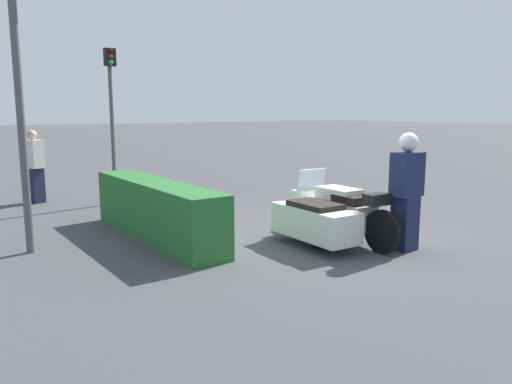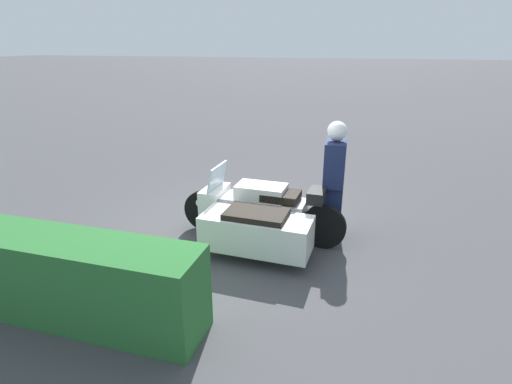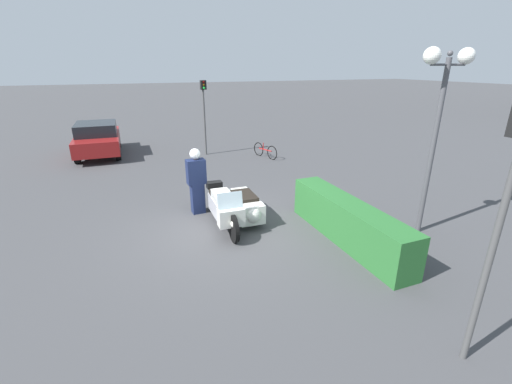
{
  "view_description": "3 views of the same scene",
  "coord_description": "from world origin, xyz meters",
  "views": [
    {
      "loc": [
        -6.39,
        6.04,
        2.22
      ],
      "look_at": [
        0.79,
        0.97,
        0.78
      ],
      "focal_mm": 35.0,
      "sensor_mm": 36.0,
      "label": 1
    },
    {
      "loc": [
        -1.89,
        5.62,
        2.98
      ],
      "look_at": [
        -0.4,
        0.53,
        0.99
      ],
      "focal_mm": 28.0,
      "sensor_mm": 36.0,
      "label": 2
    },
    {
      "loc": [
        7.67,
        -2.26,
        4.01
      ],
      "look_at": [
        -0.56,
        1.05,
        0.71
      ],
      "focal_mm": 24.0,
      "sensor_mm": 36.0,
      "label": 3
    }
  ],
  "objects": [
    {
      "name": "ground_plane",
      "position": [
        0.0,
        0.0,
        0.0
      ],
      "size": [
        160.0,
        160.0,
        0.0
      ],
      "primitive_type": "plane",
      "color": "#424244"
    },
    {
      "name": "hedge_bush_curbside",
      "position": [
        1.63,
        2.52,
        0.5
      ],
      "size": [
        4.01,
        0.7,
        1.0
      ],
      "primitive_type": "cube",
      "color": "#28662D",
      "rests_on": "ground"
    },
    {
      "name": "police_motorcycle",
      "position": [
        -0.29,
        0.35,
        0.48
      ],
      "size": [
        2.69,
        1.34,
        1.17
      ],
      "rotation": [
        0.0,
        0.0,
        -0.03
      ],
      "color": "black",
      "rests_on": "ground"
    },
    {
      "name": "officer_rider",
      "position": [
        -1.39,
        -0.41,
        0.99
      ],
      "size": [
        0.33,
        0.53,
        1.88
      ],
      "rotation": [
        0.0,
        0.0,
        -3.1
      ],
      "color": "#192347",
      "rests_on": "ground"
    }
  ]
}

